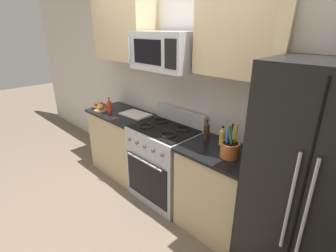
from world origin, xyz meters
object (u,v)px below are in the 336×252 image
Objects in this scene: microwave at (166,51)px; utensil_crock at (230,149)px; bottle_soy at (207,131)px; bottle_hot_sauce at (109,106)px; range_oven at (165,162)px; refrigerator at (315,189)px; bottle_oil at (222,136)px; apple_loose at (95,106)px; fruit_basket at (101,107)px; cutting_board at (135,114)px.

microwave is 2.14× the size of utensil_crock.
utensil_crock is at bearing -21.75° from bottle_soy.
range_oven is at bearing 7.87° from bottle_hot_sauce.
bottle_soy is at bearing 8.68° from microwave.
bottle_oil is (-0.89, 0.13, 0.09)m from refrigerator.
bottle_oil reaches higher than apple_loose.
range_oven is 5.00× the size of bottle_soy.
utensil_crock reaches higher than range_oven.
apple_loose is at bearing -171.64° from microwave.
refrigerator is at bearing -8.53° from bottle_oil.
bottle_oil is 0.90× the size of bottle_hot_sauce.
refrigerator is at bearing -6.41° from bottle_soy.
bottle_hot_sauce is at bearing 2.93° from fruit_basket.
refrigerator is 2.84m from apple_loose.
bottle_hot_sauce is (-1.44, -0.23, 0.00)m from bottle_soy.
refrigerator is at bearing 2.18° from utensil_crock.
range_oven is 5.38× the size of fruit_basket.
bottle_hot_sauce is (-1.62, -0.24, 0.01)m from bottle_oil.
microwave is at bearing 175.52° from utensil_crock.
range_oven is 1.30m from microwave.
bottle_hot_sauce is at bearing -172.13° from range_oven.
bottle_oil is at bearing 7.52° from microwave.
bottle_oil is (0.69, 0.09, -0.77)m from microwave.
microwave is 3.32× the size of bottle_hot_sauce.
utensil_crock is at bearing 3.09° from apple_loose.
microwave reaches higher than bottle_soy.
microwave is 3.67× the size of bottle_oil.
refrigerator is at bearing 2.56° from fruit_basket.
bottle_oil is at bearing 8.06° from apple_loose.
utensil_crock is 0.86× the size of cutting_board.
refrigerator is 1.08m from bottle_soy.
apple_loose reaches higher than cutting_board.
microwave is 1.41m from fruit_basket.
microwave is at bearing -4.34° from cutting_board.
bottle_hot_sauce is at bearing 5.43° from apple_loose.
fruit_basket is (-2.03, -0.10, -0.03)m from utensil_crock.
refrigerator is 2.52m from bottle_hot_sauce.
bottle_oil is at bearing 7.93° from fruit_basket.
cutting_board is 1.33m from bottle_oil.
range_oven is 1.02m from utensil_crock.
microwave is 1.51m from apple_loose.
refrigerator is 9.18× the size of bottle_oil.
refrigerator reaches higher than cutting_board.
fruit_basket is at bearing -177.30° from utensil_crock.
range_oven is at bearing -89.93° from microwave.
range_oven is 1.08m from bottle_hot_sauce.
range_oven is 5.00× the size of bottle_hot_sauce.
utensil_crock is at bearing -40.45° from bottle_oil.
fruit_basket is 1.68m from bottle_soy.
cutting_board is 1.99× the size of bottle_oil.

